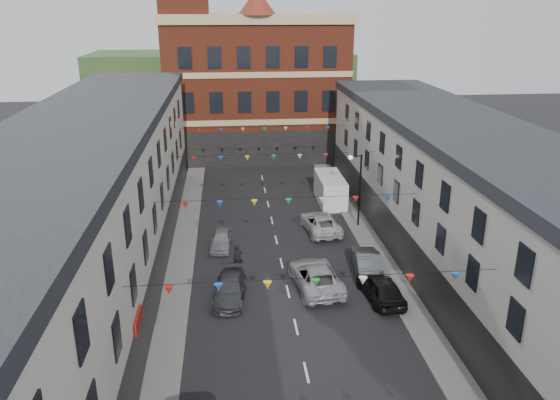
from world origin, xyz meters
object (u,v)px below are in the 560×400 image
object	(u,v)px
car_right_e	(366,261)
pedestrian	(238,257)
car_right_d	(381,288)
street_lamp	(357,181)
car_left_d	(230,289)
moving_car	(316,276)
car_left_e	(222,239)
car_right_f	(320,223)
white_van	(330,189)

from	to	relation	value
car_right_e	pedestrian	size ratio (longest dim) A/B	2.54
car_right_d	street_lamp	bearing A→B (deg)	-102.00
street_lamp	car_left_d	world-z (taller)	street_lamp
pedestrian	car_left_d	bearing A→B (deg)	-102.12
street_lamp	car_right_e	bearing A→B (deg)	-97.64
car_right_e	moving_car	distance (m)	4.10
car_left_d	moving_car	size ratio (longest dim) A/B	0.80
street_lamp	car_left_e	distance (m)	11.54
pedestrian	car_right_f	bearing A→B (deg)	39.11
moving_car	white_van	xyz separation A→B (m)	(3.80, 15.53, 0.44)
car_left_e	car_left_d	bearing A→B (deg)	-80.69
car_left_e	pedestrian	distance (m)	3.87
car_left_d	moving_car	world-z (taller)	moving_car
car_left_d	white_van	size ratio (longest dim) A/B	0.82
pedestrian	car_right_e	bearing A→B (deg)	-10.95
street_lamp	pedestrian	distance (m)	12.03
street_lamp	white_van	bearing A→B (deg)	99.10
moving_car	pedestrian	bearing A→B (deg)	-37.57
car_left_d	car_right_e	distance (m)	9.49
car_right_d	car_right_f	bearing A→B (deg)	-86.82
street_lamp	moving_car	distance (m)	11.15
street_lamp	pedestrian	xyz separation A→B (m)	(-9.55, -6.68, -3.00)
street_lamp	car_left_d	xyz separation A→B (m)	(-10.15, -10.52, -3.24)
street_lamp	white_van	size ratio (longest dim) A/B	1.07
car_left_e	car_right_d	world-z (taller)	car_right_d
street_lamp	car_right_e	size ratio (longest dim) A/B	1.31
car_left_e	car_right_d	xyz separation A→B (m)	(9.56, -8.50, 0.14)
street_lamp	car_left_e	world-z (taller)	street_lamp
white_van	pedestrian	distance (m)	15.27
street_lamp	white_van	distance (m)	6.57
car_left_d	car_right_d	xyz separation A→B (m)	(9.05, -0.96, 0.11)
car_right_d	car_left_e	bearing A→B (deg)	-48.18
car_left_e	street_lamp	bearing A→B (deg)	21.04
car_left_e	white_van	distance (m)	13.19
car_left_d	moving_car	xyz separation A→B (m)	(5.40, 0.92, 0.13)
car_right_d	car_right_f	distance (m)	10.98
car_right_d	car_right_f	xyz separation A→B (m)	(-1.85, 10.82, -0.05)
car_left_d	car_right_e	xyz separation A→B (m)	(9.10, 2.69, 0.09)
car_right_f	moving_car	world-z (taller)	moving_car
car_right_e	moving_car	xyz separation A→B (m)	(-3.70, -1.77, 0.04)
car_left_e	moving_car	size ratio (longest dim) A/B	0.65
car_left_d	car_right_f	bearing A→B (deg)	60.56
car_right_f	car_left_e	bearing A→B (deg)	10.53
street_lamp	car_left_e	bearing A→B (deg)	-164.41
car_left_e	white_van	size ratio (longest dim) A/B	0.67
car_left_d	car_left_e	xyz separation A→B (m)	(-0.51, 7.55, -0.03)
car_left_d	moving_car	distance (m)	5.48
street_lamp	car_left_d	bearing A→B (deg)	-133.98
car_right_d	moving_car	xyz separation A→B (m)	(-3.65, 1.87, 0.02)
street_lamp	car_right_d	bearing A→B (deg)	-95.45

